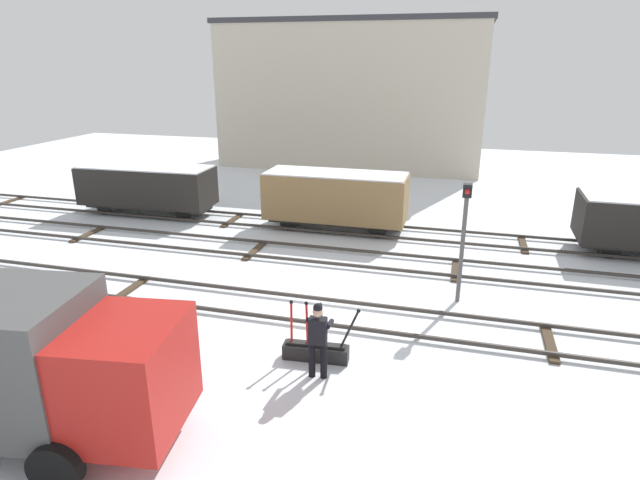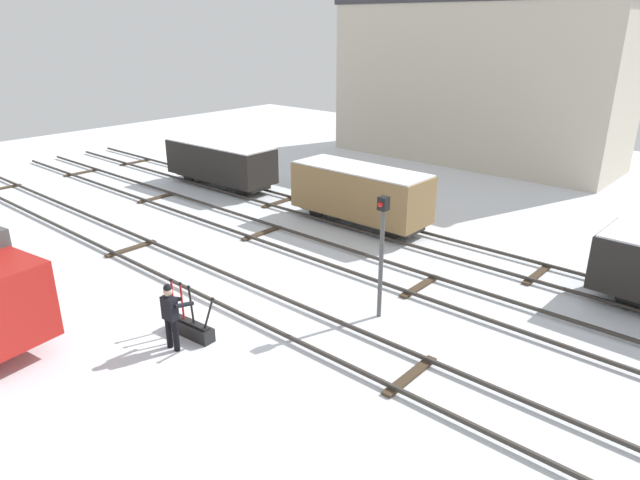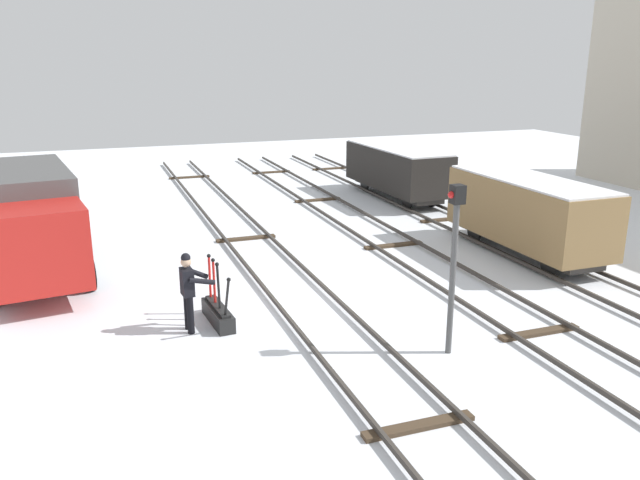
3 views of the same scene
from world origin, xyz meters
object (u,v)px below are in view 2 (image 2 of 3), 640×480
(switch_lever_frame, at_px, (190,326))
(rail_worker, at_px, (171,312))
(freight_car_near_switch, at_px, (220,162))
(signal_post, at_px, (382,244))
(freight_car_far_end, at_px, (360,193))

(switch_lever_frame, xyz_separation_m, rail_worker, (0.23, -0.64, 0.75))
(rail_worker, bearing_deg, freight_car_near_switch, 131.43)
(switch_lever_frame, xyz_separation_m, signal_post, (3.07, 4.05, 1.88))
(switch_lever_frame, height_order, rail_worker, rail_worker)
(signal_post, xyz_separation_m, freight_car_near_switch, (-13.49, 5.55, -0.87))
(rail_worker, xyz_separation_m, freight_car_near_switch, (-10.65, 10.24, 0.27))
(rail_worker, relative_size, freight_car_near_switch, 0.30)
(rail_worker, distance_m, freight_car_far_end, 10.47)
(freight_car_far_end, bearing_deg, signal_post, -48.10)
(signal_post, distance_m, freight_car_near_switch, 14.62)
(switch_lever_frame, relative_size, signal_post, 0.52)
(switch_lever_frame, height_order, signal_post, signal_post)
(switch_lever_frame, bearing_deg, rail_worker, -74.98)
(switch_lever_frame, xyz_separation_m, freight_car_near_switch, (-10.42, 9.60, 1.01))
(switch_lever_frame, distance_m, signal_post, 5.42)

